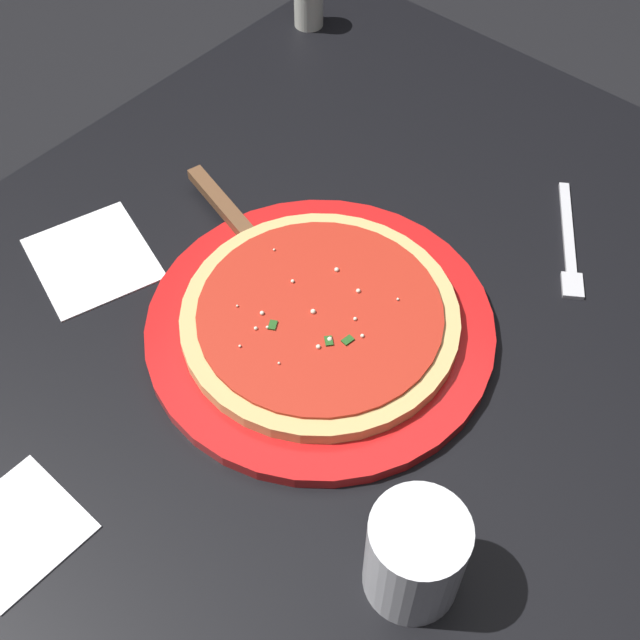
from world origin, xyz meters
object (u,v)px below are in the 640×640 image
at_px(pizza, 320,317).
at_px(parmesan_shaker, 309,2).
at_px(cup_tall_drink, 415,556).
at_px(napkin_loose_left, 16,531).
at_px(fork, 569,245).
at_px(napkin_folded_right, 93,259).
at_px(serving_plate, 320,327).
at_px(pizza_server, 238,223).

bearing_deg(pizza, parmesan_shaker, -137.23).
bearing_deg(cup_tall_drink, parmesan_shaker, -132.47).
xyz_separation_m(napkin_loose_left, fork, (-0.65, 0.20, 0.00)).
xyz_separation_m(pizza, napkin_folded_right, (0.10, -0.27, -0.02)).
bearing_deg(fork, cup_tall_drink, 13.01).
height_order(serving_plate, napkin_loose_left, serving_plate).
bearing_deg(parmesan_shaker, pizza_server, 30.78).
bearing_deg(napkin_loose_left, parmesan_shaker, -156.78).
bearing_deg(parmesan_shaker, serving_plate, 42.77).
bearing_deg(pizza_server, cup_tall_drink, 63.98).
distance_m(pizza_server, fork, 0.39).
distance_m(cup_tall_drink, fork, 0.46).
relative_size(serving_plate, fork, 2.31).
xyz_separation_m(napkin_folded_right, parmesan_shaker, (-0.52, -0.13, 0.04)).
relative_size(serving_plate, pizza, 1.26).
distance_m(pizza, napkin_folded_right, 0.29).
xyz_separation_m(serving_plate, parmesan_shaker, (-0.43, -0.40, 0.03)).
xyz_separation_m(napkin_folded_right, fork, (-0.38, 0.41, 0.00)).
bearing_deg(napkin_folded_right, parmesan_shaker, -166.38).
bearing_deg(pizza_server, napkin_loose_left, 15.10).
relative_size(pizza_server, napkin_folded_right, 1.57).
relative_size(pizza, parmesan_shaker, 4.04).
height_order(cup_tall_drink, napkin_loose_left, cup_tall_drink).
relative_size(pizza, cup_tall_drink, 2.81).
relative_size(pizza_server, napkin_loose_left, 2.02).
bearing_deg(pizza, serving_plate, -154.23).
bearing_deg(cup_tall_drink, serving_plate, -122.75).
distance_m(pizza_server, parmesan_shaker, 0.45).
height_order(napkin_folded_right, fork, fork).
xyz_separation_m(serving_plate, fork, (-0.29, 0.14, -0.01)).
distance_m(napkin_folded_right, parmesan_shaker, 0.54).
xyz_separation_m(napkin_folded_right, napkin_loose_left, (0.26, 0.21, 0.00)).
relative_size(napkin_folded_right, parmesan_shaker, 1.92).
bearing_deg(fork, parmesan_shaker, -104.73).
bearing_deg(napkin_folded_right, serving_plate, 109.44).
xyz_separation_m(fork, parmesan_shaker, (-0.14, -0.54, 0.04)).
distance_m(serving_plate, pizza_server, 0.17).
distance_m(pizza, cup_tall_drink, 0.29).
bearing_deg(napkin_loose_left, pizza_server, -164.90).
bearing_deg(pizza_server, parmesan_shaker, -149.22).
relative_size(serving_plate, cup_tall_drink, 3.55).
height_order(napkin_folded_right, parmesan_shaker, parmesan_shaker).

